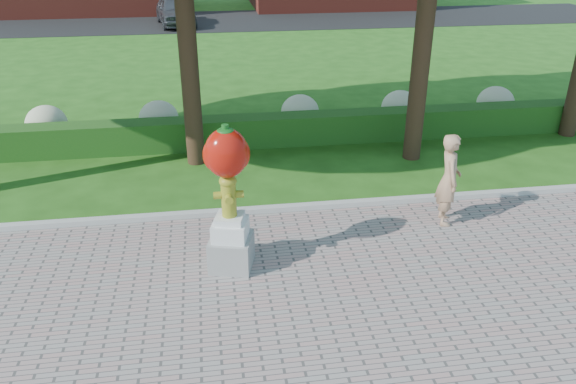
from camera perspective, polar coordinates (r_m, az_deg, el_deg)
The scene contains 8 objects.
ground at distance 9.35m, azimuth 3.34°, elevation -10.55°, with size 100.00×100.00×0.00m, color #214F13.
curb at distance 11.81m, azimuth 0.46°, elevation -1.67°, with size 40.00×0.18×0.15m, color #ADADA5.
lawn_hedge at distance 15.32m, azimuth -1.86°, elevation 6.30°, with size 24.00×0.70×0.80m, color #174E16.
hydrangea_row at distance 16.28m, azimuth -0.27°, elevation 8.08°, with size 20.10×1.10×0.99m.
street at distance 35.80m, azimuth -6.00°, elevation 16.94°, with size 50.00×8.00×0.02m, color black.
hydrant_sculpture at distance 9.37m, azimuth -6.06°, elevation -0.33°, with size 0.86×0.86×2.62m.
woman at distance 11.41m, azimuth 16.03°, elevation 1.24°, with size 0.68×0.45×1.87m, color tan.
parked_car at distance 34.48m, azimuth -11.39°, elevation 17.62°, with size 1.90×4.72×1.61m, color #3C3E44.
Camera 1 is at (-1.63, -7.33, 5.56)m, focal length 35.00 mm.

